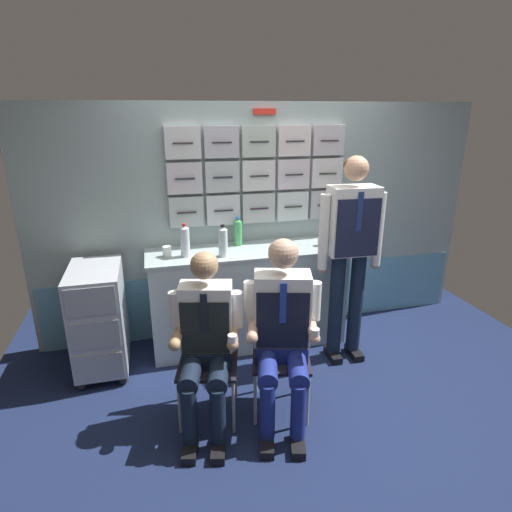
{
  "coord_description": "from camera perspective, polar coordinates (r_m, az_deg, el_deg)",
  "views": [
    {
      "loc": [
        -1.01,
        -2.37,
        2.07
      ],
      "look_at": [
        -0.33,
        0.34,
        1.11
      ],
      "focal_mm": 29.64,
      "sensor_mm": 36.0,
      "label": 1
    }
  ],
  "objects": [
    {
      "name": "sparkling_bottle_green",
      "position": [
        3.83,
        -2.45,
        3.28
      ],
      "size": [
        0.08,
        0.08,
        0.26
      ],
      "color": "#45A15A",
      "rests_on": "galley_counter"
    },
    {
      "name": "crew_member_left",
      "position": [
        2.84,
        -6.81,
        -10.78
      ],
      "size": [
        0.5,
        0.65,
        1.23
      ],
      "color": "black",
      "rests_on": "ground"
    },
    {
      "name": "water_bottle_tall",
      "position": [
        3.53,
        -4.48,
        1.96
      ],
      "size": [
        0.08,
        0.08,
        0.27
      ],
      "color": "silver",
      "rests_on": "galley_counter"
    },
    {
      "name": "galley_bulkhead",
      "position": [
        3.99,
        0.82,
        4.8
      ],
      "size": [
        4.2,
        0.14,
        2.15
      ],
      "color": "#90A3A2",
      "rests_on": "ground"
    },
    {
      "name": "crew_member_center",
      "position": [
        2.87,
        3.58,
        -9.27
      ],
      "size": [
        0.54,
        0.7,
        1.29
      ],
      "color": "black",
      "rests_on": "ground"
    },
    {
      "name": "coffee_cup_spare",
      "position": [
        3.62,
        -11.92,
        0.64
      ],
      "size": [
        0.07,
        0.07,
        0.09
      ],
      "color": "white",
      "rests_on": "galley_counter"
    },
    {
      "name": "folding_chair_left",
      "position": [
        3.06,
        -6.37,
        -11.96
      ],
      "size": [
        0.48,
        0.48,
        0.83
      ],
      "color": "#A8AAAF",
      "rests_on": "ground"
    },
    {
      "name": "espresso_cup_small",
      "position": [
        3.88,
        8.84,
        1.98
      ],
      "size": [
        0.07,
        0.07,
        0.08
      ],
      "color": "tan",
      "rests_on": "galley_counter"
    },
    {
      "name": "service_trolley",
      "position": [
        3.71,
        -20.41,
        -7.68
      ],
      "size": [
        0.4,
        0.65,
        0.9
      ],
      "color": "black",
      "rests_on": "ground"
    },
    {
      "name": "folding_chair_center",
      "position": [
        3.11,
        3.38,
        -11.29
      ],
      "size": [
        0.49,
        0.49,
        0.83
      ],
      "color": "#A8AAAF",
      "rests_on": "ground"
    },
    {
      "name": "ground",
      "position": [
        3.32,
        7.38,
        -20.24
      ],
      "size": [
        4.8,
        4.8,
        0.04
      ],
      "primitive_type": "cube",
      "color": "#182243"
    },
    {
      "name": "crew_member_standing",
      "position": [
        3.53,
        12.67,
        1.82
      ],
      "size": [
        0.55,
        0.28,
        1.75
      ],
      "color": "black",
      "rests_on": "ground"
    },
    {
      "name": "galley_counter",
      "position": [
        3.9,
        -1.09,
        -5.46
      ],
      "size": [
        1.78,
        0.53,
        0.91
      ],
      "color": "#B1C3C5",
      "rests_on": "ground"
    },
    {
      "name": "water_bottle_blue_cap",
      "position": [
        3.56,
        -9.56,
        2.01
      ],
      "size": [
        0.08,
        0.08,
        0.29
      ],
      "color": "silver",
      "rests_on": "galley_counter"
    }
  ]
}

